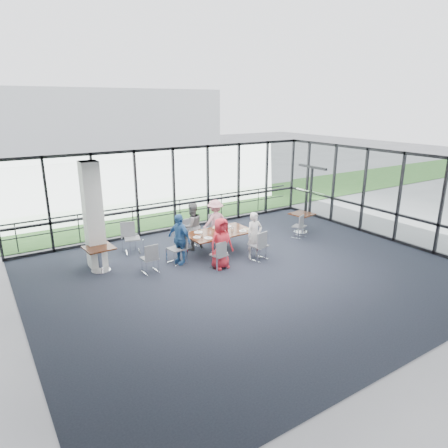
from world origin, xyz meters
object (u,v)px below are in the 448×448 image
diner_near_left (221,243)px  chair_spare_la (150,258)px  diner_end (179,239)px  chair_spare_lb (132,238)px  chair_main_fl (190,234)px  chair_main_nr (259,246)px  main_table (219,235)px  diner_near_right (255,235)px  diner_far_right (215,221)px  chair_main_fr (214,229)px  chair_main_nl (219,255)px  side_table_right (302,217)px  structural_column (93,215)px  side_table_left (99,251)px  chair_spare_r (299,226)px  diner_far_left (192,226)px  chair_main_end (176,249)px

diner_near_left → chair_spare_la: bearing=156.1°
diner_end → chair_spare_lb: (-0.91, 1.63, -0.29)m
chair_main_fl → chair_spare_la: (-2.02, -1.31, -0.02)m
chair_main_nr → chair_spare_la: size_ratio=1.07×
main_table → diner_near_right: diner_near_right is taller
diner_far_right → chair_main_fr: (0.03, 0.12, -0.30)m
diner_end → chair_main_nl: 1.34m
side_table_right → chair_main_fl: (-4.34, 0.91, -0.15)m
structural_column → chair_main_fr: 4.32m
diner_far_right → chair_main_fr: diner_far_right is taller
side_table_right → chair_main_nr: size_ratio=0.94×
chair_main_fl → structural_column: bearing=-6.4°
side_table_left → chair_spare_r: (7.04, -0.91, -0.19)m
chair_main_nl → chair_spare_r: 4.07m
diner_near_right → chair_main_nl: size_ratio=1.72×
diner_near_left → chair_main_fl: size_ratio=1.68×
chair_spare_lb → chair_spare_r: 5.98m
side_table_left → diner_near_right: 4.74m
chair_spare_r → diner_end: bearing=153.2°
chair_main_nl → chair_main_nr: size_ratio=0.92×
diner_far_left → diner_end: 1.28m
side_table_left → diner_near_right: diner_near_right is taller
side_table_left → side_table_right: same height
structural_column → chair_main_end: (2.12, -1.11, -1.12)m
diner_end → diner_near_right: bearing=52.0°
diner_end → diner_far_right: bearing=101.6°
diner_near_left → chair_main_fl: 2.16m
chair_main_nl → chair_main_fl: bearing=75.2°
diner_far_right → chair_spare_la: (-2.99, -1.20, -0.34)m
diner_near_left → chair_spare_la: 2.14m
diner_near_right → chair_main_fl: size_ratio=1.62×
structural_column → diner_far_right: size_ratio=2.06×
diner_far_right → chair_spare_lb: bearing=-13.3°
side_table_right → chair_spare_la: bearing=-176.4°
diner_far_right → diner_near_right: bearing=97.6°
side_table_left → chair_main_nl: 3.51m
diner_far_right → chair_spare_la: 3.24m
diner_far_right → side_table_right: bearing=165.5°
diner_near_left → chair_main_nr: (1.34, -0.11, -0.30)m
structural_column → chair_spare_lb: structural_column is taller
side_table_left → chair_spare_lb: size_ratio=0.85×
structural_column → chair_spare_lb: 1.77m
diner_near_right → diner_end: bearing=162.2°
side_table_left → chair_spare_r: chair_spare_r is taller
diner_far_right → chair_main_nl: bearing=59.9°
side_table_right → chair_main_end: size_ratio=0.93×
chair_main_fr → chair_spare_lb: 2.91m
main_table → diner_far_left: (-0.52, 0.88, 0.16)m
diner_near_right → chair_main_nr: (0.00, -0.24, -0.28)m
chair_main_fr → chair_main_fl: bearing=-15.6°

